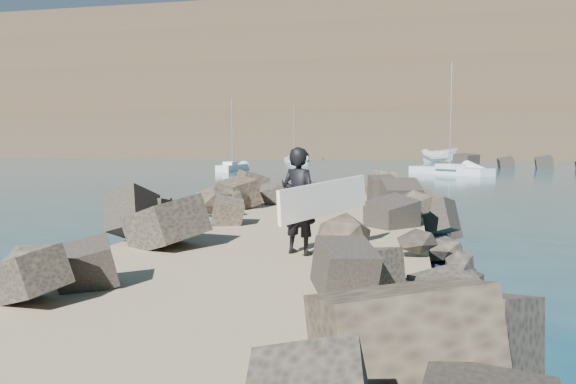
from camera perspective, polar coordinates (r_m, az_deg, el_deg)
name	(u,v)px	position (r m, az deg, el deg)	size (l,w,h in m)	color
ground	(297,250)	(13.63, 0.90, -5.96)	(800.00, 800.00, 0.00)	#0F384C
jetty	(278,254)	(11.66, -1.05, -6.28)	(6.00, 26.00, 0.60)	#8C7759
riprap_left	(158,236)	(13.05, -13.06, -4.34)	(2.60, 22.00, 1.00)	black
riprap_right	(421,245)	(11.81, 13.41, -5.28)	(2.60, 22.00, 1.00)	black
headland	(437,101)	(173.82, 14.88, 8.95)	(360.00, 140.00, 32.00)	#2D4919
surfboard_resting	(239,189)	(19.73, -4.96, 0.35)	(0.53, 2.11, 0.07)	white
boat_imported	(439,155)	(88.94, 15.08, 3.61)	(2.20, 5.84, 2.25)	white
surfer_with_board	(303,201)	(9.88, 1.53, -0.89)	(1.49, 2.07, 1.90)	black
sailboat_c	(450,171)	(52.15, 16.09, 2.10)	(7.14, 7.49, 10.09)	silver
sailboat_a	(232,168)	(57.80, -5.68, 2.49)	(1.54, 6.25, 7.59)	silver
sailboat_e	(293,160)	(92.51, 0.56, 3.32)	(4.56, 7.95, 9.42)	silver
headland_buildings	(465,33)	(168.89, 17.53, 15.18)	(137.50, 30.50, 5.00)	white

